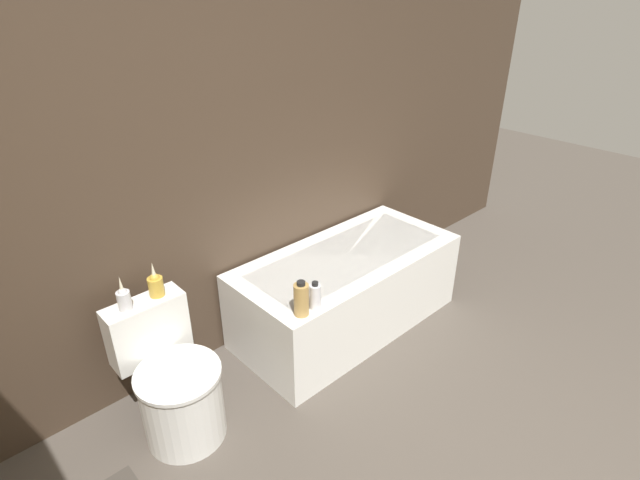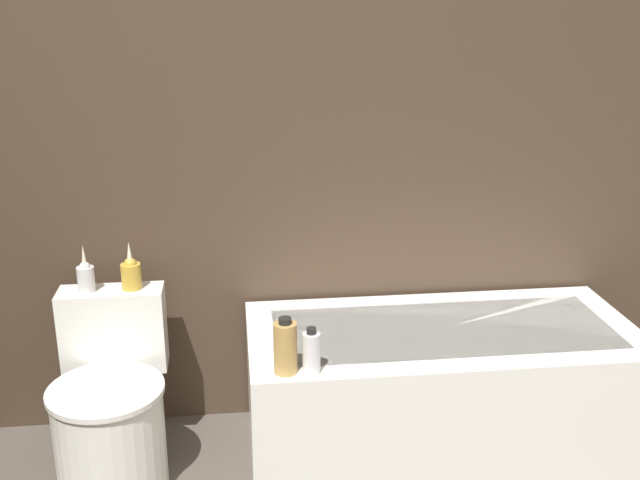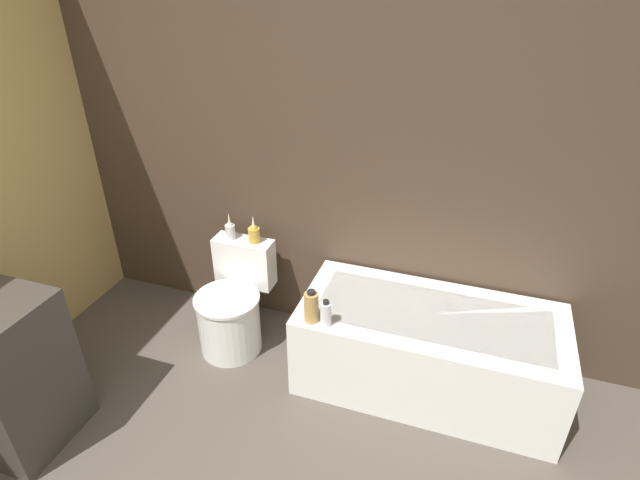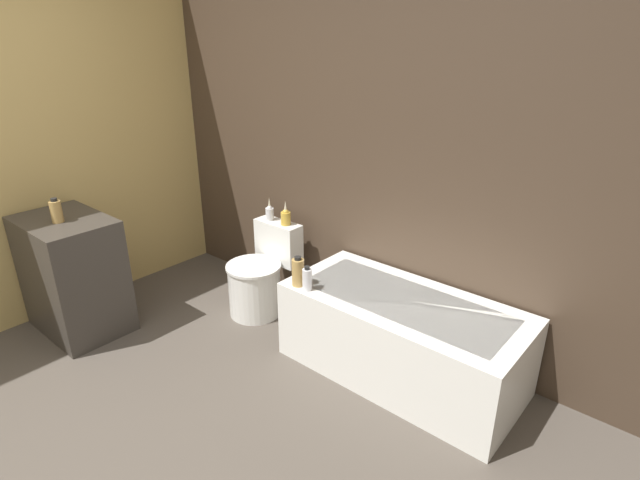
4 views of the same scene
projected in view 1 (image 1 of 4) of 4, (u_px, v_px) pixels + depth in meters
wall_back_tiled at (184, 147)px, 2.51m from camera, size 6.40×0.06×2.60m
bathtub at (346, 289)px, 3.23m from camera, size 1.47×0.68×0.53m
toilet at (175, 386)px, 2.46m from camera, size 0.41×0.55×0.67m
vase_gold at (124, 298)px, 2.33m from camera, size 0.06×0.06×0.18m
vase_silver at (156, 284)px, 2.43m from camera, size 0.07×0.07×0.19m
shampoo_bottle_tall at (301, 299)px, 2.52m from camera, size 0.08×0.08×0.20m
shampoo_bottle_short at (315, 296)px, 2.57m from camera, size 0.06×0.06×0.16m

